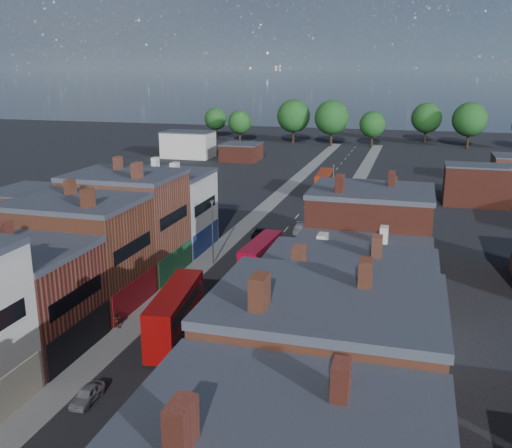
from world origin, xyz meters
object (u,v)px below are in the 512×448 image
Objects in this scene: bus_0 at (175,313)px; car_3 at (299,229)px; car_2 at (260,233)px; bus_1 at (261,257)px; bus_2 at (324,183)px; ped_1 at (117,320)px; car_1 at (213,369)px; car_0 at (87,394)px; ped_3 at (252,370)px.

bus_0 is 2.67× the size of car_3.
car_3 is at bearing 76.67° from bus_0.
bus_1 is at bearing -78.34° from car_2.
bus_1 is 0.94× the size of bus_2.
car_3 is 37.64m from ped_1.
car_1 is 41.86m from car_3.
bus_1 is 29.27m from car_0.
car_2 is at bearing 103.84° from car_1.
car_3 is at bearing -10.68° from ped_3.
bus_0 is 7.22× the size of ped_1.
bus_2 is at bearing -92.30° from ped_1.
ped_3 reaches higher than ped_1.
car_0 is at bearing -95.47° from car_2.
car_2 is (-4.29, 15.15, -1.72)m from bus_1.
car_2 is at bearing 87.81° from car_0.
bus_0 reaches higher than car_1.
bus_1 is 45.19m from bus_2.
bus_1 reaches higher than car_0.
ped_1 is at bearing 158.26° from car_1.
bus_0 is at bearing -91.91° from car_2.
car_0 is 2.20× the size of ped_1.
bus_1 is at bearing -97.83° from car_3.
bus_2 is at bearing 93.08° from bus_1.
car_0 is (-5.30, -28.73, -1.72)m from bus_1.
bus_0 is 33.08m from car_2.
car_3 is at bearing 90.95° from bus_1.
car_0 is at bearing 114.99° from ped_1.
ped_1 is at bearing -110.88° from car_3.
car_0 is 1.92× the size of ped_3.
bus_1 is (3.00, 17.85, -0.26)m from bus_0.
car_1 is 2.28× the size of ped_1.
bus_1 is 22.97m from car_1.
bus_2 reaches higher than car_3.
bus_2 reaches higher than car_2.
car_0 is 48.16m from car_3.
bus_2 reaches higher than car_1.
ped_3 reaches higher than car_0.
ped_1 is (-11.50, 5.54, 0.31)m from car_1.
ped_1 is at bearing -114.80° from bus_1.
ped_1 reaches higher than car_0.
car_0 is 0.83× the size of car_2.
ped_3 is (5.33, -68.12, -1.45)m from bus_2.
bus_2 is 3.11× the size of car_0.
ped_1 is (-9.20, -17.25, -1.40)m from bus_1.
car_1 is at bearing -80.96° from bus_1.
car_1 is (2.14, -67.98, -1.87)m from bus_2.
bus_1 reaches higher than ped_1.
car_2 is 32.77m from ped_1.
bus_0 reaches higher than car_0.
bus_2 reaches higher than ped_1.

